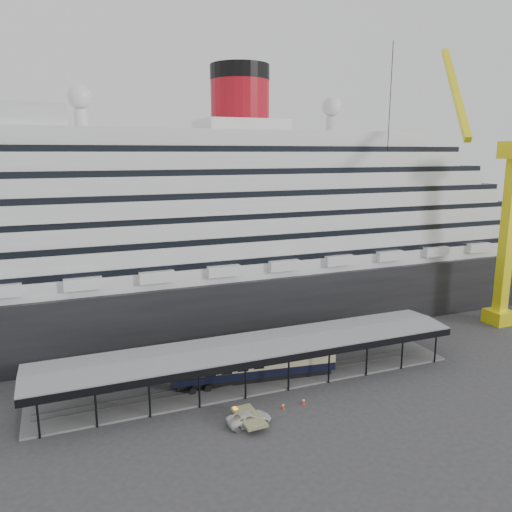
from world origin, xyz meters
The scene contains 9 objects.
ground centered at (0.00, 0.00, 0.00)m, with size 200.00×200.00×0.00m, color #323234.
cruise_ship centered at (0.05, 32.00, 18.35)m, with size 130.00×30.00×43.90m.
platform_canopy centered at (0.00, 5.00, 2.36)m, with size 56.00×9.18×5.30m.
crane_yellow centered at (47.06, 10.54, 19.96)m, with size 23.83×18.78×47.60m.
port_truck centered at (-4.59, -4.71, 0.69)m, with size 2.29×4.96×1.38m, color silver.
pullman_carriage centered at (-0.03, 5.00, 2.58)m, with size 21.73×5.44×21.16m.
traffic_cone_left centered at (-4.31, -2.20, 0.37)m, with size 0.47×0.47×0.74m.
traffic_cone_mid centered at (0.29, -3.10, 0.40)m, with size 0.55×0.55×0.81m.
traffic_cone_right centered at (3.03, -2.96, 0.41)m, with size 0.53×0.53×0.83m.
Camera 1 is at (-22.53, -51.50, 29.43)m, focal length 35.00 mm.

